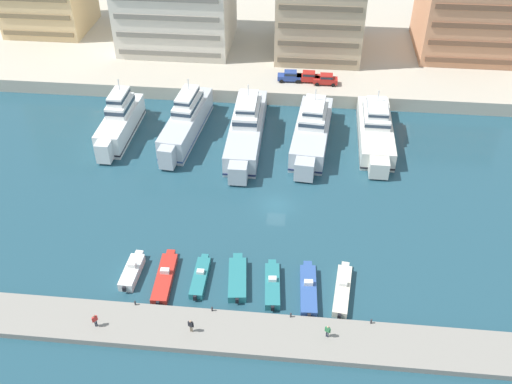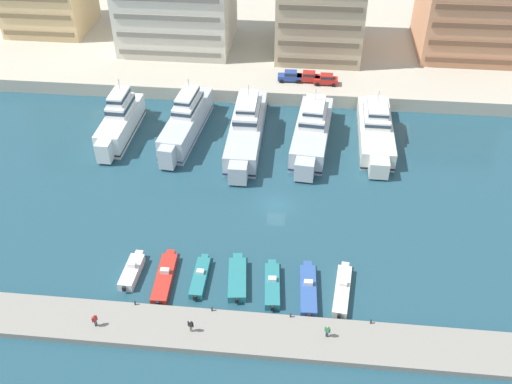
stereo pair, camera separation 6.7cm
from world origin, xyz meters
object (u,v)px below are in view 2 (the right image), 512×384
object	(u,v)px
pedestrian_mid_deck	(191,325)
motorboat_blue_center_right	(308,289)
motorboat_teal_center_left	(237,278)
motorboat_teal_mid_left	(200,277)
yacht_silver_left	(186,121)
car_red_mid_left	(326,79)
car_red_left	(308,76)
yacht_silver_center_left	(312,130)
motorboat_white_far_left	(132,271)
pedestrian_near_edge	(327,330)
motorboat_red_left	(165,277)
yacht_white_far_left	(120,121)
car_blue_far_left	(290,76)
yacht_silver_mid_left	(247,127)
yacht_ivory_center	(376,129)
motorboat_teal_center	(272,285)
motorboat_cream_mid_right	(342,290)
pedestrian_far_side	(95,319)

from	to	relation	value
pedestrian_mid_deck	motorboat_blue_center_right	bearing A→B (deg)	31.23
motorboat_teal_center_left	motorboat_teal_mid_left	bearing A→B (deg)	-177.69
yacht_silver_left	pedestrian_mid_deck	bearing A→B (deg)	-78.18
car_red_mid_left	car_red_left	bearing A→B (deg)	167.75
yacht_silver_center_left	motorboat_white_far_left	xyz separation A→B (m)	(-19.68, -29.71, -1.62)
yacht_silver_center_left	pedestrian_near_edge	distance (m)	36.85
yacht_silver_center_left	pedestrian_mid_deck	size ratio (longest dim) A/B	12.08
motorboat_red_left	pedestrian_mid_deck	bearing A→B (deg)	-58.66
motorboat_red_left	motorboat_blue_center_right	bearing A→B (deg)	-0.90
yacht_white_far_left	car_red_mid_left	distance (m)	34.94
yacht_silver_center_left	motorboat_teal_center_left	world-z (taller)	yacht_silver_center_left
car_blue_far_left	car_red_mid_left	distance (m)	6.13
motorboat_blue_center_right	pedestrian_near_edge	world-z (taller)	pedestrian_near_edge
yacht_white_far_left	yacht_silver_left	world-z (taller)	yacht_white_far_left
yacht_silver_mid_left	pedestrian_near_edge	size ratio (longest dim) A/B	14.17
car_blue_far_left	yacht_white_far_left	bearing A→B (deg)	-147.51
yacht_white_far_left	motorboat_teal_mid_left	bearing A→B (deg)	-58.85
yacht_silver_left	car_red_left	bearing A→B (deg)	39.35
yacht_silver_left	motorboat_teal_center_left	distance (m)	32.27
yacht_ivory_center	motorboat_blue_center_right	distance (m)	33.36
yacht_silver_mid_left	car_red_mid_left	size ratio (longest dim) A/B	5.61
car_blue_far_left	pedestrian_mid_deck	size ratio (longest dim) A/B	2.48
motorboat_teal_mid_left	motorboat_teal_center	bearing A→B (deg)	-3.04
car_red_mid_left	yacht_silver_center_left	bearing A→B (deg)	-97.43
motorboat_red_left	car_red_mid_left	xyz separation A→B (m)	(17.75, 44.94, 2.86)
motorboat_white_far_left	motorboat_cream_mid_right	bearing A→B (deg)	-0.88
yacht_silver_left	pedestrian_near_edge	world-z (taller)	yacht_silver_left
pedestrian_mid_deck	yacht_silver_center_left	bearing A→B (deg)	73.17
yacht_ivory_center	motorboat_teal_mid_left	xyz separation A→B (m)	(-21.43, -31.33, -1.52)
car_blue_far_left	pedestrian_far_side	bearing A→B (deg)	-107.78
yacht_ivory_center	motorboat_teal_center	bearing A→B (deg)	-112.59
pedestrian_near_edge	car_red_left	bearing A→B (deg)	93.81
car_red_left	car_blue_far_left	bearing A→B (deg)	-178.71
yacht_silver_left	motorboat_teal_center	bearing A→B (deg)	-62.90
motorboat_teal_center_left	car_red_left	distance (m)	45.53
pedestrian_mid_deck	car_red_left	bearing A→B (deg)	79.01
yacht_ivory_center	car_red_left	size ratio (longest dim) A/B	4.85
motorboat_white_far_left	yacht_ivory_center	bearing A→B (deg)	46.97
yacht_silver_mid_left	motorboat_cream_mid_right	distance (m)	33.08
motorboat_teal_center	car_blue_far_left	xyz separation A→B (m)	(-0.54, 45.50, 2.83)
yacht_ivory_center	motorboat_teal_mid_left	size ratio (longest dim) A/B	2.95
yacht_silver_left	motorboat_red_left	size ratio (longest dim) A/B	2.41
yacht_silver_center_left	motorboat_red_left	xyz separation A→B (m)	(-15.82, -30.13, -1.76)
yacht_ivory_center	pedestrian_far_side	bearing A→B (deg)	-128.00
yacht_silver_center_left	pedestrian_mid_deck	bearing A→B (deg)	-106.83
yacht_ivory_center	yacht_silver_center_left	bearing A→B (deg)	-170.24
yacht_silver_mid_left	motorboat_blue_center_right	bearing A→B (deg)	-71.25
yacht_silver_left	motorboat_blue_center_right	distance (m)	36.67
yacht_silver_mid_left	pedestrian_near_edge	xyz separation A→B (m)	(12.30, -36.61, -0.55)
yacht_silver_center_left	motorboat_cream_mid_right	bearing A→B (deg)	-82.19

